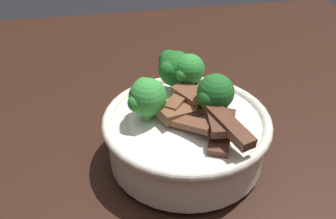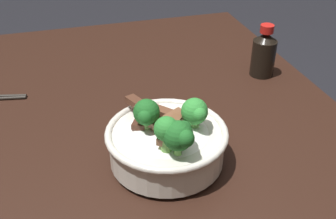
{
  "view_description": "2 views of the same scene",
  "coord_description": "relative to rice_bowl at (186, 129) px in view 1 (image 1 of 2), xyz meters",
  "views": [
    {
      "loc": [
        -0.3,
        0.15,
        1.11
      ],
      "look_at": [
        0.09,
        0.08,
        0.84
      ],
      "focal_mm": 40.15,
      "sensor_mm": 36.0,
      "label": 1
    },
    {
      "loc": [
        0.59,
        -0.09,
        1.24
      ],
      "look_at": [
        0.02,
        0.08,
        0.86
      ],
      "focal_mm": 43.71,
      "sensor_mm": 36.0,
      "label": 2
    }
  ],
  "objects": [
    {
      "name": "rice_bowl",
      "position": [
        0.0,
        0.0,
        0.0
      ],
      "size": [
        0.2,
        0.2,
        0.13
      ],
      "color": "silver",
      "rests_on": "dining_table"
    }
  ]
}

